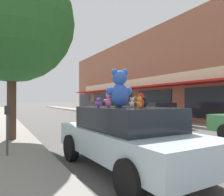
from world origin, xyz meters
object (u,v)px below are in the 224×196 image
object	(u,v)px
teddy_bear_white	(132,102)
teddy_bear_brown	(136,102)
teddy_bear_pink	(109,100)
parked_car_far_center	(152,113)
teddy_bear_black	(145,102)
teddy_bear_red	(141,100)
teddy_bear_orange	(140,103)
street_tree	(12,20)
parking_meter	(7,124)
plush_art_car	(127,136)
parked_car_far_right	(103,109)
teddy_bear_giant	(120,89)
teddy_bear_purple	(98,103)
teddy_bear_yellow	(116,102)

from	to	relation	value
teddy_bear_white	teddy_bear_brown	bearing A→B (deg)	-175.88
teddy_bear_pink	parked_car_far_center	xyz separation A→B (m)	(6.12, 6.25, -0.80)
teddy_bear_black	teddy_bear_pink	size ratio (longest dim) A/B	0.72
teddy_bear_white	teddy_bear_red	world-z (taller)	teddy_bear_red
teddy_bear_orange	street_tree	xyz separation A→B (m)	(-2.07, 5.08, 2.94)
teddy_bear_pink	parking_meter	distance (m)	2.72
plush_art_car	teddy_bear_brown	size ratio (longest dim) A/B	17.22
teddy_bear_white	street_tree	xyz separation A→B (m)	(-2.29, 4.45, 2.95)
parked_car_far_center	parked_car_far_right	distance (m)	6.99
teddy_bear_brown	street_tree	bearing A→B (deg)	-126.46
parked_car_far_center	parked_car_far_right	size ratio (longest dim) A/B	1.05
street_tree	parking_meter	xyz separation A→B (m)	(-0.22, -2.50, -3.50)
teddy_bear_giant	parked_car_far_right	size ratio (longest dim) A/B	0.21
parked_car_far_right	street_tree	bearing A→B (deg)	-131.24
teddy_bear_giant	teddy_bear_red	world-z (taller)	teddy_bear_giant
parking_meter	teddy_bear_white	bearing A→B (deg)	-37.84
teddy_bear_orange	teddy_bear_black	size ratio (longest dim) A/B	0.92
plush_art_car	street_tree	xyz separation A→B (m)	(-2.13, 4.49, 3.70)
teddy_bear_black	teddy_bear_orange	bearing A→B (deg)	80.73
teddy_bear_giant	teddy_bear_brown	distance (m)	0.48
plush_art_car	teddy_bear_giant	bearing A→B (deg)	105.80
teddy_bear_white	teddy_bear_red	distance (m)	0.25
teddy_bear_red	parking_meter	bearing A→B (deg)	-93.91
parked_car_far_right	teddy_bear_orange	bearing A→B (deg)	-112.60
teddy_bear_brown	teddy_bear_purple	xyz separation A→B (m)	(-0.80, 0.33, -0.02)
parked_car_far_center	parking_meter	world-z (taller)	parking_meter
teddy_bear_giant	parked_car_far_center	bearing A→B (deg)	-119.91
teddy_bear_red	teddy_bear_pink	xyz separation A→B (m)	(-0.55, 0.52, 0.02)
teddy_bear_white	teddy_bear_brown	xyz separation A→B (m)	(0.11, 0.01, 0.01)
teddy_bear_white	teddy_bear_orange	size ratio (longest dim) A/B	0.96
teddy_bear_black	street_tree	xyz separation A→B (m)	(-2.74, 4.33, 2.93)
plush_art_car	teddy_bear_brown	distance (m)	0.81
teddy_bear_white	teddy_bear_black	world-z (taller)	teddy_bear_black
teddy_bear_yellow	parked_car_far_right	world-z (taller)	teddy_bear_yellow
plush_art_car	parked_car_far_center	distance (m)	8.78
teddy_bear_orange	parking_meter	distance (m)	3.50
teddy_bear_orange	teddy_bear_brown	size ratio (longest dim) A/B	0.93
teddy_bear_giant	street_tree	bearing A→B (deg)	-51.32
teddy_bear_white	teddy_bear_orange	distance (m)	0.67
teddy_bear_brown	teddy_bear_red	xyz separation A→B (m)	(-0.01, -0.24, 0.03)
teddy_bear_yellow	parked_car_far_right	xyz separation A→B (m)	(5.78, 12.97, -0.73)
teddy_bear_yellow	teddy_bear_black	bearing A→B (deg)	127.55
teddy_bear_orange	teddy_bear_yellow	bearing A→B (deg)	-125.04
teddy_bear_red	parked_car_far_center	size ratio (longest dim) A/B	0.07
teddy_bear_white	teddy_bear_black	bearing A→B (deg)	-167.32
teddy_bear_pink	teddy_bear_yellow	bearing A→B (deg)	-144.80
teddy_bear_orange	teddy_bear_purple	world-z (taller)	teddy_bear_orange
teddy_bear_orange	teddy_bear_pink	distance (m)	0.94
plush_art_car	parking_meter	size ratio (longest dim) A/B	3.37
teddy_bear_brown	teddy_bear_black	bearing A→B (deg)	132.44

